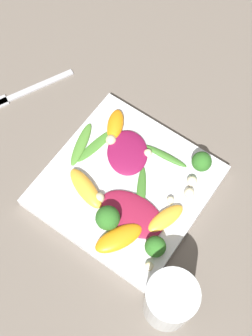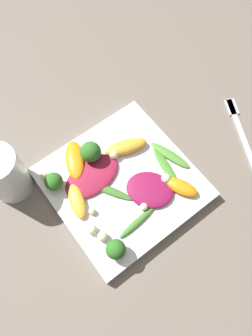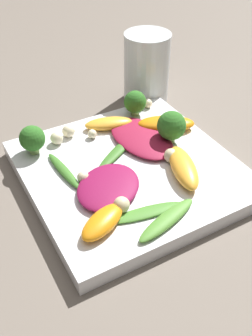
{
  "view_description": "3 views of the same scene",
  "coord_description": "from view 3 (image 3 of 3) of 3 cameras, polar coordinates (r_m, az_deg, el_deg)",
  "views": [
    {
      "loc": [
        -0.16,
        0.23,
        0.7
      ],
      "look_at": [
        0.01,
        -0.01,
        0.04
      ],
      "focal_mm": 50.0,
      "sensor_mm": 36.0,
      "label": 1
    },
    {
      "loc": [
        -0.12,
        -0.17,
        0.55
      ],
      "look_at": [
        0.02,
        0.01,
        0.04
      ],
      "focal_mm": 35.0,
      "sensor_mm": 36.0,
      "label": 2
    },
    {
      "loc": [
        0.32,
        -0.18,
        0.31
      ],
      "look_at": [
        0.01,
        -0.01,
        0.03
      ],
      "focal_mm": 42.0,
      "sensor_mm": 36.0,
      "label": 3
    }
  ],
  "objects": [
    {
      "name": "broccoli_floret_2",
      "position": [
        0.49,
        -13.44,
        4.13
      ],
      "size": [
        0.03,
        0.03,
        0.04
      ],
      "color": "#84AD5B",
      "rests_on": "plate"
    },
    {
      "name": "radicchio_leaf_0",
      "position": [
        0.51,
        2.23,
        4.47
      ],
      "size": [
        0.11,
        0.07,
        0.01
      ],
      "color": "maroon",
      "rests_on": "plate"
    },
    {
      "name": "orange_segment_2",
      "position": [
        0.53,
        5.85,
        6.42
      ],
      "size": [
        0.06,
        0.08,
        0.02
      ],
      "color": "orange",
      "rests_on": "plate"
    },
    {
      "name": "macadamia_nut_1",
      "position": [
        0.58,
        3.17,
        9.34
      ],
      "size": [
        0.01,
        0.01,
        0.01
      ],
      "color": "beige",
      "rests_on": "plate"
    },
    {
      "name": "macadamia_nut_0",
      "position": [
        0.51,
        -10.04,
        4.28
      ],
      "size": [
        0.02,
        0.02,
        0.02
      ],
      "color": "beige",
      "rests_on": "plate"
    },
    {
      "name": "arugula_sprig_3",
      "position": [
        0.49,
        -1.0,
        2.6
      ],
      "size": [
        0.06,
        0.08,
        0.01
      ],
      "color": "#3D7528",
      "rests_on": "plate"
    },
    {
      "name": "radicchio_leaf_1",
      "position": [
        0.43,
        -2.58,
        -2.71
      ],
      "size": [
        0.1,
        0.1,
        0.01
      ],
      "color": "maroon",
      "rests_on": "plate"
    },
    {
      "name": "ground_plane",
      "position": [
        0.48,
        0.57,
        -1.38
      ],
      "size": [
        2.4,
        2.4,
        0.0
      ],
      "primitive_type": "plane",
      "color": "#6B6056"
    },
    {
      "name": "macadamia_nut_4",
      "position": [
        0.41,
        -0.65,
        -5.35
      ],
      "size": [
        0.02,
        0.02,
        0.02
      ],
      "color": "beige",
      "rests_on": "plate"
    },
    {
      "name": "plate",
      "position": [
        0.48,
        0.57,
        -0.49
      ],
      "size": [
        0.24,
        0.24,
        0.02
      ],
      "color": "white",
      "rests_on": "ground_plane"
    },
    {
      "name": "orange_segment_1",
      "position": [
        0.53,
        -2.53,
        6.47
      ],
      "size": [
        0.04,
        0.07,
        0.01
      ],
      "color": "#FCAD33",
      "rests_on": "plate"
    },
    {
      "name": "orange_segment_3",
      "position": [
        0.39,
        -3.43,
        -7.83
      ],
      "size": [
        0.05,
        0.06,
        0.02
      ],
      "color": "orange",
      "rests_on": "plate"
    },
    {
      "name": "macadamia_nut_3",
      "position": [
        0.51,
        -4.93,
        4.95
      ],
      "size": [
        0.01,
        0.01,
        0.01
      ],
      "color": "beige",
      "rests_on": "plate"
    },
    {
      "name": "drinking_glass",
      "position": [
        0.62,
        3.01,
        14.26
      ],
      "size": [
        0.07,
        0.07,
        0.11
      ],
      "color": "white",
      "rests_on": "ground_plane"
    },
    {
      "name": "broccoli_floret_1",
      "position": [
        0.5,
        6.62,
        6.07
      ],
      "size": [
        0.04,
        0.04,
        0.04
      ],
      "color": "#7A9E51",
      "rests_on": "plate"
    },
    {
      "name": "arugula_sprig_0",
      "position": [
        0.41,
        2.96,
        -6.47
      ],
      "size": [
        0.03,
        0.08,
        0.0
      ],
      "color": "#47842D",
      "rests_on": "plate"
    },
    {
      "name": "broccoli_floret_0",
      "position": [
        0.55,
        1.32,
        9.51
      ],
      "size": [
        0.03,
        0.03,
        0.04
      ],
      "color": "#84AD5B",
      "rests_on": "plate"
    },
    {
      "name": "arugula_sprig_1",
      "position": [
        0.4,
        5.97,
        -7.45
      ],
      "size": [
        0.04,
        0.08,
        0.01
      ],
      "color": "#518E33",
      "rests_on": "plate"
    },
    {
      "name": "macadamia_nut_5",
      "position": [
        0.52,
        -8.34,
        5.32
      ],
      "size": [
        0.02,
        0.02,
        0.02
      ],
      "color": "beige",
      "rests_on": "plate"
    },
    {
      "name": "macadamia_nut_2",
      "position": [
        0.47,
        6.54,
        1.81
      ],
      "size": [
        0.02,
        0.02,
        0.02
      ],
      "color": "beige",
      "rests_on": "plate"
    },
    {
      "name": "macadamia_nut_6",
      "position": [
        0.44,
        -6.04,
        -1.61
      ],
      "size": [
        0.01,
        0.01,
        0.01
      ],
      "color": "beige",
      "rests_on": "plate"
    },
    {
      "name": "arugula_sprig_2",
      "position": [
        0.46,
        -9.03,
        -0.38
      ],
      "size": [
        0.08,
        0.02,
        0.01
      ],
      "color": "#3D7528",
      "rests_on": "plate"
    },
    {
      "name": "orange_segment_0",
      "position": [
        0.46,
        8.33,
        0.1
      ],
      "size": [
        0.08,
        0.05,
        0.02
      ],
      "color": "#FCAD33",
      "rests_on": "plate"
    }
  ]
}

